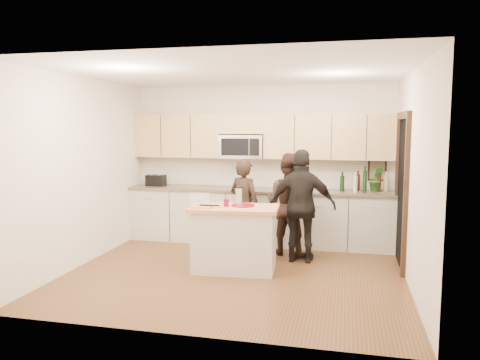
% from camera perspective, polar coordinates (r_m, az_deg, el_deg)
% --- Properties ---
extents(floor, '(4.50, 4.50, 0.00)m').
position_cam_1_polar(floor, '(6.55, -0.54, -11.20)').
color(floor, brown).
rests_on(floor, ground).
extents(room_shell, '(4.52, 4.02, 2.71)m').
position_cam_1_polar(room_shell, '(6.24, -0.56, 4.11)').
color(room_shell, beige).
rests_on(room_shell, ground).
extents(back_cabinetry, '(4.50, 0.66, 0.94)m').
position_cam_1_polar(back_cabinetry, '(8.03, 2.26, -4.38)').
color(back_cabinetry, beige).
rests_on(back_cabinetry, ground).
extents(upper_cabinetry, '(4.50, 0.33, 0.75)m').
position_cam_1_polar(upper_cabinetry, '(8.03, 2.73, 5.46)').
color(upper_cabinetry, '#D9B76F').
rests_on(upper_cabinetry, ground).
extents(microwave, '(0.76, 0.41, 0.40)m').
position_cam_1_polar(microwave, '(8.06, 0.27, 4.10)').
color(microwave, silver).
rests_on(microwave, ground).
extents(doorway, '(0.06, 1.25, 2.20)m').
position_cam_1_polar(doorway, '(7.06, 19.14, -0.63)').
color(doorway, black).
rests_on(doorway, ground).
extents(framed_picture, '(0.30, 0.03, 0.38)m').
position_cam_1_polar(framed_picture, '(8.10, 16.38, 1.22)').
color(framed_picture, black).
rests_on(framed_picture, ground).
extents(dish_towel, '(0.34, 0.60, 0.48)m').
position_cam_1_polar(dish_towel, '(8.03, -4.67, -2.02)').
color(dish_towel, white).
rests_on(dish_towel, ground).
extents(island, '(1.25, 0.78, 0.90)m').
position_cam_1_polar(island, '(6.53, -0.69, -7.11)').
color(island, beige).
rests_on(island, ground).
extents(red_plate, '(0.32, 0.32, 0.02)m').
position_cam_1_polar(red_plate, '(6.48, 0.38, -3.11)').
color(red_plate, maroon).
rests_on(red_plate, island).
extents(box_grater, '(0.10, 0.06, 0.25)m').
position_cam_1_polar(box_grater, '(6.49, -0.11, -1.90)').
color(box_grater, silver).
rests_on(box_grater, red_plate).
extents(drink_glass, '(0.07, 0.07, 0.10)m').
position_cam_1_polar(drink_glass, '(6.42, -1.69, -2.81)').
color(drink_glass, maroon).
rests_on(drink_glass, island).
extents(cutting_board, '(0.27, 0.17, 0.02)m').
position_cam_1_polar(cutting_board, '(6.36, -4.69, -3.31)').
color(cutting_board, tan).
rests_on(cutting_board, island).
extents(tongs, '(0.28, 0.05, 0.02)m').
position_cam_1_polar(tongs, '(6.39, -3.74, -3.09)').
color(tongs, black).
rests_on(tongs, cutting_board).
extents(knife, '(0.20, 0.04, 0.01)m').
position_cam_1_polar(knife, '(6.35, -4.15, -3.22)').
color(knife, silver).
rests_on(knife, cutting_board).
extents(toaster, '(0.33, 0.20, 0.20)m').
position_cam_1_polar(toaster, '(8.47, -10.22, -0.04)').
color(toaster, black).
rests_on(toaster, back_cabinetry).
extents(bottle_cluster, '(0.77, 0.33, 0.42)m').
position_cam_1_polar(bottle_cluster, '(7.84, 14.95, -0.12)').
color(bottle_cluster, black).
rests_on(bottle_cluster, back_cabinetry).
extents(orchid, '(0.26, 0.22, 0.42)m').
position_cam_1_polar(orchid, '(7.84, 16.27, 0.11)').
color(orchid, '#2C6528').
rests_on(orchid, back_cabinetry).
extents(woman_left, '(0.64, 0.54, 1.48)m').
position_cam_1_polar(woman_left, '(7.45, 0.55, -3.13)').
color(woman_left, black).
rests_on(woman_left, ground).
extents(woman_center, '(0.92, 0.81, 1.59)m').
position_cam_1_polar(woman_center, '(7.31, 5.96, -2.93)').
color(woman_center, black).
rests_on(woman_center, ground).
extents(woman_right, '(0.98, 0.42, 1.67)m').
position_cam_1_polar(woman_right, '(6.92, 7.59, -3.17)').
color(woman_right, black).
rests_on(woman_right, ground).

